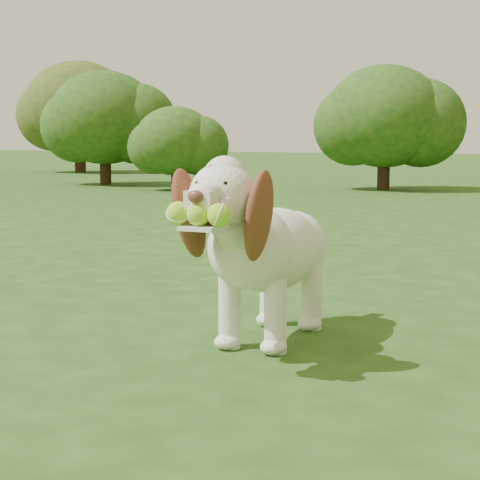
% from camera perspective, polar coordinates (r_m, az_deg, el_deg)
% --- Properties ---
extents(ground, '(80.00, 80.00, 0.00)m').
position_cam_1_polar(ground, '(2.78, -14.02, -8.26)').
color(ground, '#1F4112').
rests_on(ground, ground).
extents(dog, '(0.37, 1.04, 0.68)m').
position_cam_1_polar(dog, '(2.84, 1.71, -0.27)').
color(dog, white).
rests_on(dog, ground).
extents(shrub_a, '(1.16, 1.16, 1.20)m').
position_cam_1_polar(shrub_a, '(11.54, -4.65, 7.03)').
color(shrub_a, '#382314').
rests_on(shrub_a, ground).
extents(shrub_e, '(1.77, 1.77, 1.83)m').
position_cam_1_polar(shrub_e, '(13.20, -9.62, 8.57)').
color(shrub_e, '#382314').
rests_on(shrub_e, ground).
extents(shrub_g, '(2.36, 2.36, 2.45)m').
position_cam_1_polar(shrub_g, '(18.27, -11.38, 9.25)').
color(shrub_g, '#382314').
rests_on(shrub_g, ground).
extents(shrub_b, '(1.74, 1.74, 1.80)m').
position_cam_1_polar(shrub_b, '(11.86, 10.26, 8.64)').
color(shrub_b, '#382314').
rests_on(shrub_b, ground).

